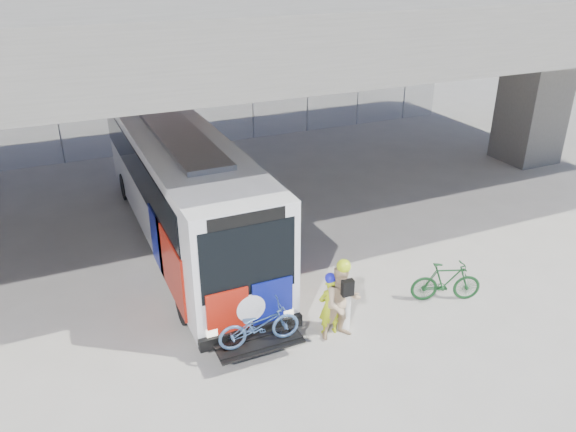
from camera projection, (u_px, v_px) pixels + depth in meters
ground at (273, 263)px, 16.96m from camera, size 160.00×160.00×0.00m
bus at (181, 179)px, 17.45m from camera, size 2.67×12.94×3.69m
overpass at (221, 22)px, 17.46m from camera, size 40.00×16.00×7.95m
chainlink_fence at (173, 119)px, 26.24m from camera, size 30.00×0.06×30.00m
bollard at (344, 307)px, 13.75m from camera, size 0.31×0.31×1.20m
cyclist_hivis at (329, 305)px, 13.51m from camera, size 0.59×0.41×1.70m
cyclist_tan at (342, 301)px, 13.31m from camera, size 1.01×0.82×2.14m
bike_parked at (446, 282)px, 14.93m from camera, size 1.95×1.18×1.13m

